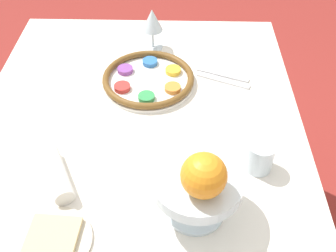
{
  "coord_description": "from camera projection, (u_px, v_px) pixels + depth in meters",
  "views": [
    {
      "loc": [
        0.71,
        0.1,
        1.5
      ],
      "look_at": [
        -0.01,
        0.09,
        0.78
      ],
      "focal_mm": 42.0,
      "sensor_mm": 36.0,
      "label": 1
    }
  ],
  "objects": [
    {
      "name": "dining_table",
      "position": [
        142.0,
        216.0,
        1.3
      ],
      "size": [
        1.24,
        0.91,
        0.74
      ],
      "color": "silver",
      "rests_on": "ground_plane"
    },
    {
      "name": "seder_plate",
      "position": [
        148.0,
        79.0,
        1.2
      ],
      "size": [
        0.28,
        0.28,
        0.03
      ],
      "color": "silver",
      "rests_on": "dining_table"
    },
    {
      "name": "wine_glass",
      "position": [
        152.0,
        21.0,
        1.28
      ],
      "size": [
        0.07,
        0.07,
        0.14
      ],
      "color": "silver",
      "rests_on": "dining_table"
    },
    {
      "name": "fruit_stand",
      "position": [
        197.0,
        185.0,
        0.82
      ],
      "size": [
        0.19,
        0.19,
        0.12
      ],
      "color": "silver",
      "rests_on": "dining_table"
    },
    {
      "name": "orange_fruit",
      "position": [
        204.0,
        175.0,
        0.74
      ],
      "size": [
        0.09,
        0.09,
        0.09
      ],
      "color": "orange",
      "rests_on": "fruit_stand"
    },
    {
      "name": "bread_plate",
      "position": [
        53.0,
        240.0,
        0.82
      ],
      "size": [
        0.17,
        0.17,
        0.02
      ],
      "color": "beige",
      "rests_on": "dining_table"
    },
    {
      "name": "napkin_roll",
      "position": [
        57.0,
        174.0,
        0.93
      ],
      "size": [
        0.16,
        0.11,
        0.05
      ],
      "color": "white",
      "rests_on": "dining_table"
    },
    {
      "name": "cup_near",
      "position": [
        260.0,
        156.0,
        0.95
      ],
      "size": [
        0.07,
        0.07,
        0.08
      ],
      "color": "silver",
      "rests_on": "dining_table"
    },
    {
      "name": "fork_left",
      "position": [
        223.0,
        74.0,
        1.24
      ],
      "size": [
        0.08,
        0.16,
        0.01
      ],
      "color": "silver",
      "rests_on": "dining_table"
    },
    {
      "name": "fork_right",
      "position": [
        223.0,
        80.0,
        1.22
      ],
      "size": [
        0.08,
        0.16,
        0.01
      ],
      "color": "silver",
      "rests_on": "dining_table"
    }
  ]
}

